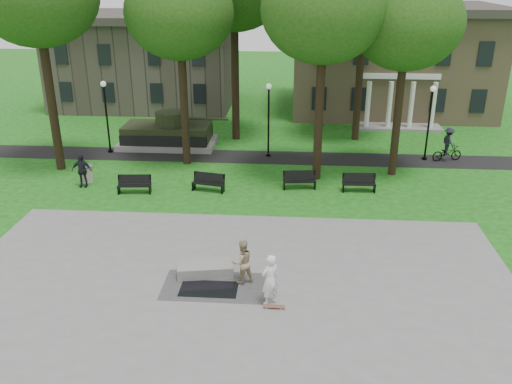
# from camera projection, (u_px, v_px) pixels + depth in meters

# --- Properties ---
(ground) EXTENTS (120.00, 120.00, 0.00)m
(ground) POSITION_uv_depth(u_px,v_px,m) (242.00, 245.00, 23.97)
(ground) COLOR #174C12
(ground) RESTS_ON ground
(plaza) EXTENTS (22.00, 16.00, 0.02)m
(plaza) POSITION_uv_depth(u_px,v_px,m) (229.00, 310.00, 19.36)
(plaza) COLOR gray
(plaza) RESTS_ON ground
(footpath) EXTENTS (44.00, 2.60, 0.01)m
(footpath) POSITION_uv_depth(u_px,v_px,m) (260.00, 157.00, 35.02)
(footpath) COLOR black
(footpath) RESTS_ON ground
(building_right) EXTENTS (17.00, 12.00, 8.60)m
(building_right) POSITION_uv_depth(u_px,v_px,m) (390.00, 58.00, 45.58)
(building_right) COLOR #9E8460
(building_right) RESTS_ON ground
(building_left) EXTENTS (15.00, 10.00, 7.20)m
(building_left) POSITION_uv_depth(u_px,v_px,m) (147.00, 63.00, 47.74)
(building_left) COLOR #4C443D
(building_left) RESTS_ON ground
(tree_1) EXTENTS (6.20, 6.20, 11.63)m
(tree_1) POSITION_uv_depth(u_px,v_px,m) (179.00, 14.00, 30.51)
(tree_1) COLOR black
(tree_1) RESTS_ON ground
(tree_2) EXTENTS (6.60, 6.60, 12.16)m
(tree_2) POSITION_uv_depth(u_px,v_px,m) (324.00, 10.00, 27.99)
(tree_2) COLOR black
(tree_2) RESTS_ON ground
(tree_3) EXTENTS (6.00, 6.00, 11.19)m
(tree_3) POSITION_uv_depth(u_px,v_px,m) (407.00, 23.00, 28.89)
(tree_3) COLOR black
(tree_3) RESTS_ON ground
(lamp_left) EXTENTS (0.36, 0.36, 4.73)m
(lamp_left) POSITION_uv_depth(u_px,v_px,m) (106.00, 111.00, 34.90)
(lamp_left) COLOR black
(lamp_left) RESTS_ON ground
(lamp_mid) EXTENTS (0.36, 0.36, 4.73)m
(lamp_mid) POSITION_uv_depth(u_px,v_px,m) (269.00, 114.00, 34.20)
(lamp_mid) COLOR black
(lamp_mid) RESTS_ON ground
(lamp_right) EXTENTS (0.36, 0.36, 4.73)m
(lamp_right) POSITION_uv_depth(u_px,v_px,m) (430.00, 117.00, 33.52)
(lamp_right) COLOR black
(lamp_right) RESTS_ON ground
(tank_monument) EXTENTS (7.45, 3.40, 2.40)m
(tank_monument) POSITION_uv_depth(u_px,v_px,m) (168.00, 134.00, 36.97)
(tank_monument) COLOR gray
(tank_monument) RESTS_ON ground
(puddle) EXTENTS (2.20, 1.20, 0.00)m
(puddle) POSITION_uv_depth(u_px,v_px,m) (209.00, 289.00, 20.63)
(puddle) COLOR black
(puddle) RESTS_ON plaza
(concrete_block) EXTENTS (2.34, 1.36, 0.45)m
(concrete_block) POSITION_uv_depth(u_px,v_px,m) (205.00, 269.00, 21.58)
(concrete_block) COLOR gray
(concrete_block) RESTS_ON plaza
(skateboard) EXTENTS (0.78, 0.22, 0.07)m
(skateboard) POSITION_uv_depth(u_px,v_px,m) (274.00, 307.00, 19.46)
(skateboard) COLOR brown
(skateboard) RESTS_ON plaza
(skateboarder) EXTENTS (0.86, 0.83, 1.99)m
(skateboarder) POSITION_uv_depth(u_px,v_px,m) (270.00, 280.00, 19.37)
(skateboarder) COLOR white
(skateboarder) RESTS_ON plaza
(friend_watching) EXTENTS (1.09, 1.01, 1.79)m
(friend_watching) POSITION_uv_depth(u_px,v_px,m) (242.00, 262.00, 20.76)
(friend_watching) COLOR tan
(friend_watching) RESTS_ON plaza
(pedestrian_walker) EXTENTS (1.13, 0.51, 1.90)m
(pedestrian_walker) POSITION_uv_depth(u_px,v_px,m) (82.00, 171.00, 29.99)
(pedestrian_walker) COLOR black
(pedestrian_walker) RESTS_ON ground
(cyclist) EXTENTS (2.06, 1.23, 2.15)m
(cyclist) POSITION_uv_depth(u_px,v_px,m) (448.00, 147.00, 34.07)
(cyclist) COLOR black
(cyclist) RESTS_ON ground
(park_bench_0) EXTENTS (1.83, 0.67, 1.00)m
(park_bench_0) POSITION_uv_depth(u_px,v_px,m) (135.00, 184.00, 29.32)
(park_bench_0) COLOR black
(park_bench_0) RESTS_ON ground
(park_bench_1) EXTENTS (1.85, 0.89, 1.00)m
(park_bench_1) POSITION_uv_depth(u_px,v_px,m) (208.00, 182.00, 29.59)
(park_bench_1) COLOR black
(park_bench_1) RESTS_ON ground
(park_bench_2) EXTENTS (1.84, 0.70, 1.00)m
(park_bench_2) POSITION_uv_depth(u_px,v_px,m) (300.00, 179.00, 29.90)
(park_bench_2) COLOR black
(park_bench_2) RESTS_ON ground
(park_bench_3) EXTENTS (1.81, 0.58, 1.00)m
(park_bench_3) POSITION_uv_depth(u_px,v_px,m) (359.00, 182.00, 29.53)
(park_bench_3) COLOR black
(park_bench_3) RESTS_ON ground
(trash_bin) EXTENTS (0.83, 0.83, 0.96)m
(trash_bin) POSITION_uv_depth(u_px,v_px,m) (88.00, 173.00, 30.89)
(trash_bin) COLOR #B9AF99
(trash_bin) RESTS_ON ground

